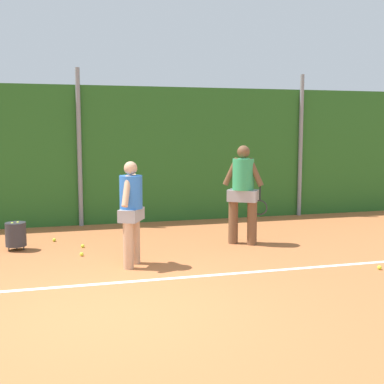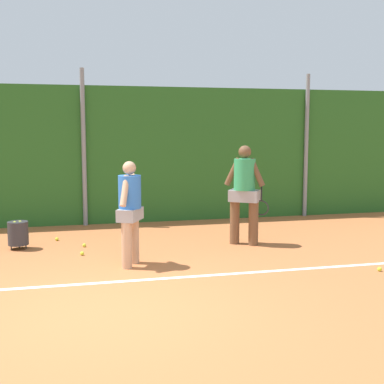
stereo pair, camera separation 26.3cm
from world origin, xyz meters
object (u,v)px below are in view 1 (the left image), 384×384
tennis_ball_3 (82,254)px  tennis_ball_6 (54,240)px  tennis_ball_2 (83,246)px  tennis_ball_5 (380,268)px  player_foreground_near (131,208)px  ball_hopper (16,234)px  player_midcourt (243,189)px

tennis_ball_3 → tennis_ball_6: 1.37m
tennis_ball_6 → tennis_ball_2: bearing=-53.3°
tennis_ball_5 → tennis_ball_6: 5.86m
player_foreground_near → ball_hopper: (-1.83, 1.59, -0.64)m
player_midcourt → tennis_ball_5: bearing=-23.9°
ball_hopper → tennis_ball_3: ball_hopper is taller
tennis_ball_2 → tennis_ball_6: bearing=126.7°
tennis_ball_5 → tennis_ball_3: bearing=154.7°
player_foreground_near → tennis_ball_3: size_ratio=24.98×
tennis_ball_3 → tennis_ball_5: 4.82m
tennis_ball_5 → tennis_ball_6: (-4.80, 3.36, 0.00)m
player_midcourt → ball_hopper: player_midcourt is taller
player_foreground_near → tennis_ball_6: size_ratio=24.98×
player_foreground_near → tennis_ball_2: size_ratio=24.98×
tennis_ball_2 → tennis_ball_3: (-0.05, -0.62, 0.00)m
tennis_ball_3 → tennis_ball_5: same height
tennis_ball_3 → tennis_ball_2: bearing=85.1°
player_midcourt → player_foreground_near: bearing=-121.9°
tennis_ball_2 → tennis_ball_3: bearing=-94.9°
ball_hopper → tennis_ball_2: (1.15, -0.12, -0.26)m
tennis_ball_6 → tennis_ball_3: bearing=-71.1°
player_foreground_near → player_midcourt: 2.45m
ball_hopper → player_foreground_near: bearing=-41.0°
tennis_ball_3 → player_foreground_near: bearing=-49.3°
tennis_ball_6 → ball_hopper: bearing=-139.8°
ball_hopper → player_midcourt: bearing=-8.2°
player_foreground_near → tennis_ball_6: bearing=56.4°
ball_hopper → tennis_ball_5: bearing=-27.2°
player_midcourt → tennis_ball_5: player_midcourt is taller
tennis_ball_2 → tennis_ball_5: (4.31, -2.69, 0.00)m
tennis_ball_5 → tennis_ball_6: same height
player_midcourt → ball_hopper: (-4.06, 0.59, -0.74)m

